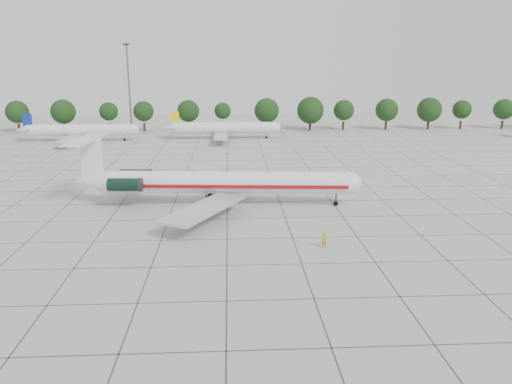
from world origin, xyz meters
TOP-DOWN VIEW (x-y plane):
  - ground at (0.00, 0.00)m, footprint 260.00×260.00m
  - apron_joints at (0.00, 15.00)m, footprint 170.00×170.00m
  - main_airliner at (-2.20, 6.75)m, footprint 42.72×33.49m
  - ground_crew at (11.24, -11.37)m, footprint 0.85×0.75m
  - bg_airliner_b at (-38.72, 67.50)m, footprint 28.24×27.20m
  - bg_airliner_c at (-0.93, 69.76)m, footprint 28.24×27.20m
  - tree_line at (-11.68, 85.00)m, footprint 249.86×8.44m
  - floodlight_mast at (-30.00, 92.00)m, footprint 1.60×1.60m

SIDE VIEW (x-z plane):
  - ground at x=0.00m, z-range 0.00..0.00m
  - apron_joints at x=0.00m, z-range 0.00..0.02m
  - ground_crew at x=11.24m, z-range 0.00..1.96m
  - bg_airliner_b at x=-38.72m, z-range -0.79..6.61m
  - bg_airliner_c at x=-0.93m, z-range -0.79..6.61m
  - main_airliner at x=-2.20m, z-range -1.47..8.54m
  - tree_line at x=-11.68m, z-range 0.87..11.09m
  - floodlight_mast at x=-30.00m, z-range 1.56..27.01m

